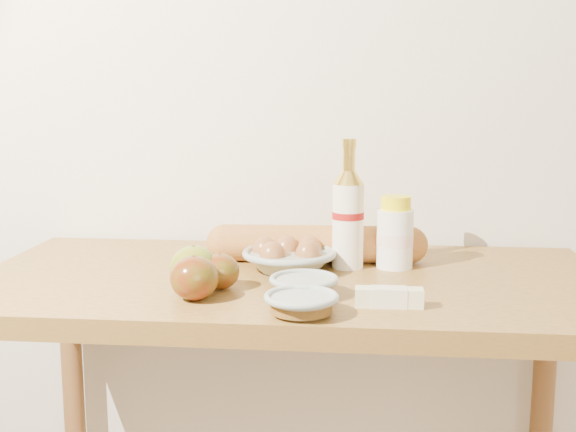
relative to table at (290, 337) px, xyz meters
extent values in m
cube|color=silver|center=(0.00, 0.33, 0.52)|extent=(3.50, 0.02, 2.60)
cube|color=#A17634|center=(0.00, 0.00, 0.10)|extent=(1.20, 0.60, 0.04)
cylinder|color=brown|center=(-0.55, 0.25, -0.35)|extent=(0.05, 0.05, 0.86)
cylinder|color=white|center=(0.11, 0.07, 0.21)|extent=(0.07, 0.07, 0.17)
cylinder|color=maroon|center=(0.11, 0.07, 0.23)|extent=(0.07, 0.07, 0.01)
cone|color=yellow|center=(0.11, 0.07, 0.30)|extent=(0.07, 0.07, 0.03)
cylinder|color=yellow|center=(0.11, 0.07, 0.34)|extent=(0.03, 0.03, 0.04)
cylinder|color=yellow|center=(0.11, 0.07, 0.37)|extent=(0.03, 0.03, 0.02)
cylinder|color=white|center=(0.20, 0.08, 0.18)|extent=(0.09, 0.09, 0.12)
cylinder|color=#FFDED5|center=(0.20, 0.08, 0.18)|extent=(0.10, 0.10, 0.03)
cylinder|color=#FFEB0D|center=(0.20, 0.08, 0.25)|extent=(0.08, 0.08, 0.03)
torus|color=#97A5A0|center=(0.00, 0.03, 0.16)|extent=(0.22, 0.22, 0.01)
ellipsoid|color=brown|center=(-0.03, 0.00, 0.16)|extent=(0.06, 0.06, 0.06)
ellipsoid|color=brown|center=(0.03, 0.02, 0.16)|extent=(0.06, 0.06, 0.06)
ellipsoid|color=brown|center=(-0.01, 0.06, 0.16)|extent=(0.06, 0.06, 0.06)
ellipsoid|color=brown|center=(-0.05, 0.05, 0.16)|extent=(0.06, 0.06, 0.06)
ellipsoid|color=brown|center=(0.03, 0.07, 0.16)|extent=(0.06, 0.06, 0.06)
cylinder|color=#C9843D|center=(0.04, 0.11, 0.16)|extent=(0.38, 0.09, 0.08)
sphere|color=#C9843D|center=(-0.15, 0.11, 0.16)|extent=(0.08, 0.08, 0.08)
sphere|color=#C9843D|center=(0.23, 0.12, 0.16)|extent=(0.08, 0.08, 0.08)
ellipsoid|color=olive|center=(-0.16, -0.11, 0.16)|extent=(0.11, 0.11, 0.08)
cylinder|color=#4A2E18|center=(-0.16, -0.11, 0.20)|extent=(0.01, 0.01, 0.01)
ellipsoid|color=maroon|center=(-0.14, -0.18, 0.16)|extent=(0.10, 0.10, 0.08)
cylinder|color=#462B17|center=(-0.14, -0.18, 0.19)|extent=(0.01, 0.01, 0.01)
ellipsoid|color=maroon|center=(-0.11, -0.11, 0.16)|extent=(0.08, 0.08, 0.06)
cylinder|color=#472C17|center=(-0.11, -0.11, 0.18)|extent=(0.01, 0.01, 0.01)
torus|color=#98A6A1|center=(0.04, -0.24, 0.15)|extent=(0.15, 0.15, 0.01)
cylinder|color=brown|center=(0.04, -0.24, 0.14)|extent=(0.12, 0.12, 0.02)
torus|color=#95A29C|center=(0.04, -0.14, 0.15)|extent=(0.15, 0.15, 0.01)
cylinder|color=brown|center=(0.04, -0.14, 0.14)|extent=(0.12, 0.12, 0.02)
cube|color=beige|center=(0.18, -0.19, 0.14)|extent=(0.11, 0.03, 0.03)
cube|color=beige|center=(0.18, -0.19, 0.14)|extent=(0.06, 0.03, 0.03)
camera|label=1|loc=(0.13, -1.33, 0.47)|focal=45.00mm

